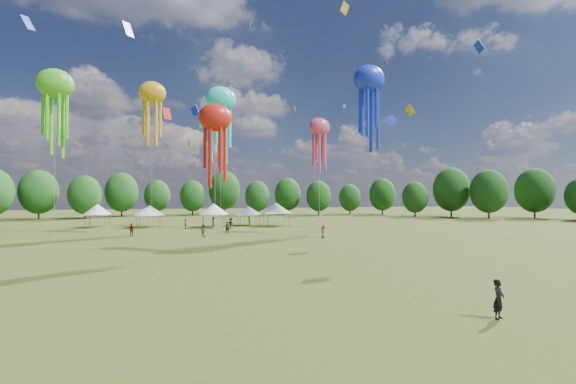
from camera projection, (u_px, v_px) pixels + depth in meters
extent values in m
plane|color=#384416|center=(329.00, 321.00, 16.64)|extent=(300.00, 300.00, 0.00)
imported|color=black|center=(499.00, 299.00, 16.94)|extent=(0.79, 0.68, 1.82)
imported|color=gray|center=(203.00, 231.00, 49.96)|extent=(1.07, 1.03, 1.73)
imported|color=gray|center=(214.00, 221.00, 68.79)|extent=(0.65, 0.91, 1.73)
imported|color=gray|center=(249.00, 220.00, 72.04)|extent=(0.89, 0.99, 1.67)
imported|color=gray|center=(231.00, 224.00, 62.80)|extent=(1.33, 1.06, 1.80)
imported|color=gray|center=(131.00, 230.00, 51.66)|extent=(1.11, 0.68, 1.77)
imported|color=gray|center=(227.00, 227.00, 55.37)|extent=(1.72, 1.16, 1.78)
imported|color=gray|center=(185.00, 224.00, 63.71)|extent=(0.48, 0.65, 1.63)
imported|color=gray|center=(323.00, 232.00, 49.31)|extent=(0.85, 0.96, 1.66)
cylinder|color=#47474C|center=(85.00, 222.00, 63.96)|extent=(0.08, 0.08, 2.21)
cylinder|color=#47474C|center=(90.00, 221.00, 67.09)|extent=(0.08, 0.08, 2.21)
cylinder|color=#47474C|center=(105.00, 222.00, 64.81)|extent=(0.08, 0.08, 2.21)
cylinder|color=#47474C|center=(109.00, 220.00, 67.95)|extent=(0.08, 0.08, 2.21)
cube|color=white|center=(97.00, 215.00, 65.96)|extent=(3.65, 3.65, 0.10)
cone|color=white|center=(97.00, 209.00, 65.97)|extent=(4.74, 4.74, 1.89)
cylinder|color=#47474C|center=(137.00, 222.00, 64.30)|extent=(0.08, 0.08, 2.07)
cylinder|color=#47474C|center=(139.00, 221.00, 67.92)|extent=(0.08, 0.08, 2.07)
cylinder|color=#47474C|center=(159.00, 222.00, 65.29)|extent=(0.08, 0.08, 2.07)
cylinder|color=#47474C|center=(161.00, 220.00, 68.91)|extent=(0.08, 0.08, 2.07)
cube|color=white|center=(149.00, 215.00, 66.62)|extent=(4.15, 4.15, 0.10)
cone|color=white|center=(149.00, 210.00, 66.63)|extent=(5.40, 5.40, 1.77)
cylinder|color=#47474C|center=(204.00, 222.00, 64.13)|extent=(0.08, 0.08, 2.24)
cylinder|color=#47474C|center=(203.00, 220.00, 67.70)|extent=(0.08, 0.08, 2.24)
cylinder|color=#47474C|center=(225.00, 221.00, 65.11)|extent=(0.08, 0.08, 2.24)
cylinder|color=#47474C|center=(223.00, 220.00, 68.68)|extent=(0.08, 0.08, 2.24)
cube|color=white|center=(214.00, 214.00, 66.41)|extent=(4.10, 4.10, 0.10)
cone|color=white|center=(214.00, 209.00, 66.42)|extent=(5.33, 5.33, 1.92)
cylinder|color=#47474C|center=(240.00, 221.00, 68.32)|extent=(0.08, 0.08, 1.91)
cylinder|color=#47474C|center=(238.00, 220.00, 71.83)|extent=(0.08, 0.08, 1.91)
cylinder|color=#47474C|center=(260.00, 221.00, 69.28)|extent=(0.08, 0.08, 1.91)
cylinder|color=#47474C|center=(256.00, 220.00, 72.80)|extent=(0.08, 0.08, 1.91)
cube|color=white|center=(248.00, 215.00, 70.57)|extent=(4.04, 4.04, 0.10)
cone|color=white|center=(249.00, 211.00, 70.58)|extent=(5.26, 5.26, 1.64)
cylinder|color=#47474C|center=(268.00, 221.00, 66.73)|extent=(0.08, 0.08, 2.31)
cylinder|color=#47474C|center=(263.00, 219.00, 70.65)|extent=(0.08, 0.08, 2.31)
cylinder|color=#47474C|center=(289.00, 220.00, 67.80)|extent=(0.08, 0.08, 2.31)
cylinder|color=#47474C|center=(284.00, 219.00, 71.72)|extent=(0.08, 0.08, 2.31)
cube|color=white|center=(276.00, 213.00, 69.24)|extent=(4.46, 4.46, 0.10)
cone|color=white|center=(276.00, 208.00, 69.25)|extent=(5.80, 5.80, 1.98)
ellipsoid|color=gold|center=(152.00, 93.00, 53.24)|extent=(3.81, 2.67, 3.24)
cylinder|color=beige|center=(152.00, 164.00, 53.14)|extent=(0.03, 0.03, 20.61)
ellipsoid|color=#1BE7EB|center=(221.00, 99.00, 62.95)|extent=(5.18, 3.62, 4.40)
cylinder|color=beige|center=(221.00, 164.00, 62.84)|extent=(0.03, 0.03, 22.17)
ellipsoid|color=#D94074|center=(319.00, 127.00, 53.32)|extent=(3.19, 2.23, 2.71)
cylinder|color=beige|center=(319.00, 181.00, 53.24)|extent=(0.03, 0.03, 15.65)
ellipsoid|color=#4ED122|center=(55.00, 84.00, 45.33)|extent=(4.28, 2.99, 3.64)
cylinder|color=beige|center=(55.00, 163.00, 45.24)|extent=(0.03, 0.03, 19.51)
ellipsoid|color=red|center=(215.00, 118.00, 35.90)|extent=(3.22, 2.25, 2.74)
cylinder|color=beige|center=(215.00, 186.00, 35.83)|extent=(0.03, 0.03, 13.31)
ellipsoid|color=#182DDE|center=(369.00, 79.00, 63.09)|extent=(5.58, 3.91, 4.75)
cylinder|color=beige|center=(369.00, 154.00, 62.96)|extent=(0.03, 0.03, 25.75)
cube|color=#4ED122|center=(251.00, 25.00, 50.98)|extent=(0.30, 0.67, 0.82)
cube|color=#182DDE|center=(195.00, 111.00, 82.36)|extent=(2.04, 1.11, 2.51)
cube|color=#1BE7EB|center=(344.00, 106.00, 86.99)|extent=(0.68, 0.26, 0.83)
cube|color=purple|center=(270.00, 150.00, 64.03)|extent=(0.76, 0.94, 1.23)
cube|color=#182DDE|center=(479.00, 47.00, 49.31)|extent=(0.62, 1.62, 1.75)
cube|color=purple|center=(128.00, 29.00, 54.30)|extent=(1.50, 1.45, 2.35)
cube|color=red|center=(167.00, 114.00, 72.74)|extent=(1.74, 1.49, 2.48)
cube|color=gold|center=(345.00, 8.00, 64.03)|extent=(2.01, 0.57, 2.31)
cube|color=#182DDE|center=(392.00, 120.00, 72.11)|extent=(1.80, 1.15, 2.19)
cube|color=#D94074|center=(295.00, 108.00, 87.73)|extent=(0.85, 1.29, 1.48)
cube|color=purple|center=(385.00, 63.00, 57.45)|extent=(0.24, 0.68, 0.83)
cube|color=red|center=(48.00, 112.00, 69.61)|extent=(1.72, 1.80, 2.65)
cube|color=orange|center=(189.00, 143.00, 60.17)|extent=(0.33, 0.87, 1.14)
cube|color=gold|center=(410.00, 110.00, 53.38)|extent=(0.76, 1.44, 1.67)
cube|color=#182DDE|center=(28.00, 23.00, 30.57)|extent=(0.83, 1.03, 1.36)
cube|color=#1BE7EB|center=(202.00, 124.00, 73.47)|extent=(0.98, 1.25, 1.75)
cylinder|color=#38281C|center=(39.00, 212.00, 88.36)|extent=(0.44, 0.44, 3.41)
ellipsoid|color=#1C4918|center=(39.00, 192.00, 88.41)|extent=(8.53, 8.53, 10.66)
cylinder|color=#38281C|center=(85.00, 213.00, 90.57)|extent=(0.44, 0.44, 3.07)
ellipsoid|color=#1C4918|center=(85.00, 195.00, 90.61)|extent=(7.66, 7.66, 9.58)
cylinder|color=#38281C|center=(122.00, 210.00, 100.46)|extent=(0.44, 0.44, 3.43)
ellipsoid|color=#1C4918|center=(122.00, 192.00, 100.51)|extent=(8.58, 8.58, 10.73)
cylinder|color=#38281C|center=(157.00, 210.00, 108.19)|extent=(0.44, 0.44, 2.95)
ellipsoid|color=#1C4918|center=(157.00, 196.00, 108.23)|extent=(7.37, 7.37, 9.21)
cylinder|color=#38281C|center=(193.00, 210.00, 107.09)|extent=(0.44, 0.44, 2.89)
ellipsoid|color=#1C4918|center=(193.00, 196.00, 107.13)|extent=(7.23, 7.23, 9.04)
cylinder|color=#38281C|center=(224.00, 208.00, 113.91)|extent=(0.44, 0.44, 3.84)
ellipsoid|color=#1C4918|center=(225.00, 190.00, 113.96)|extent=(9.60, 9.60, 11.99)
cylinder|color=#38281C|center=(257.00, 211.00, 105.43)|extent=(0.44, 0.44, 2.84)
ellipsoid|color=#1C4918|center=(257.00, 196.00, 105.47)|extent=(7.11, 7.11, 8.89)
cylinder|color=#38281C|center=(288.00, 209.00, 110.51)|extent=(0.44, 0.44, 3.16)
ellipsoid|color=#1C4918|center=(288.00, 194.00, 110.55)|extent=(7.91, 7.91, 9.88)
cylinder|color=#38281C|center=(319.00, 210.00, 107.01)|extent=(0.44, 0.44, 2.88)
ellipsoid|color=#1C4918|center=(319.00, 196.00, 107.06)|extent=(7.21, 7.21, 9.01)
cylinder|color=#38281C|center=(350.00, 210.00, 111.76)|extent=(0.44, 0.44, 2.63)
ellipsoid|color=#1C4918|center=(350.00, 198.00, 111.80)|extent=(6.57, 6.57, 8.22)
cylinder|color=#38281C|center=(382.00, 209.00, 110.75)|extent=(0.44, 0.44, 3.13)
ellipsoid|color=#1C4918|center=(382.00, 194.00, 110.79)|extent=(7.81, 7.81, 9.77)
cylinder|color=#38281C|center=(415.00, 212.00, 100.08)|extent=(0.44, 0.44, 2.72)
ellipsoid|color=#1C4918|center=(415.00, 197.00, 100.12)|extent=(6.80, 6.80, 8.50)
cylinder|color=#38281C|center=(451.00, 210.00, 99.76)|extent=(0.44, 0.44, 3.81)
ellipsoid|color=#1C4918|center=(451.00, 189.00, 99.81)|extent=(9.52, 9.52, 11.90)
cylinder|color=#38281C|center=(489.00, 211.00, 91.91)|extent=(0.44, 0.44, 3.51)
ellipsoid|color=#1C4918|center=(489.00, 191.00, 91.96)|extent=(8.78, 8.78, 10.97)
cylinder|color=#38281C|center=(535.00, 211.00, 93.82)|extent=(0.44, 0.44, 3.64)
ellipsoid|color=#1C4918|center=(535.00, 190.00, 93.87)|extent=(9.10, 9.10, 11.37)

